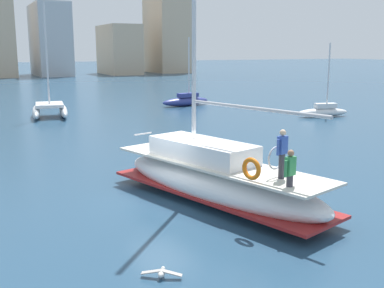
{
  "coord_description": "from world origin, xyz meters",
  "views": [
    {
      "loc": [
        -6.63,
        -15.72,
        5.49
      ],
      "look_at": [
        1.44,
        0.73,
        1.8
      ],
      "focal_mm": 44.13,
      "sensor_mm": 36.0,
      "label": 1
    }
  ],
  "objects": [
    {
      "name": "seagull",
      "position": [
        -2.6,
        -5.82,
        0.14
      ],
      "size": [
        0.92,
        0.68,
        0.17
      ],
      "color": "silver",
      "rests_on": "ground"
    },
    {
      "name": "moored_catamaran",
      "position": [
        13.26,
        26.18,
        0.55
      ],
      "size": [
        5.38,
        1.98,
        6.64
      ],
      "color": "navy",
      "rests_on": "ground"
    },
    {
      "name": "ground_plane",
      "position": [
        0.0,
        0.0,
        0.0
      ],
      "size": [
        400.0,
        400.0,
        0.0
      ],
      "primitive_type": "plane",
      "color": "navy"
    },
    {
      "name": "moored_sloop_far",
      "position": [
        20.15,
        14.24,
        0.49
      ],
      "size": [
        4.56,
        2.0,
        5.99
      ],
      "color": "silver",
      "rests_on": "ground"
    },
    {
      "name": "moored_sloop_near",
      "position": [
        -0.18,
        23.99,
        0.66
      ],
      "size": [
        3.55,
        6.04,
        9.12
      ],
      "color": "silver",
      "rests_on": "ground"
    },
    {
      "name": "main_sailboat",
      "position": [
        1.42,
        -1.19,
        0.91
      ],
      "size": [
        5.0,
        9.89,
        13.01
      ],
      "color": "white",
      "rests_on": "ground"
    }
  ]
}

